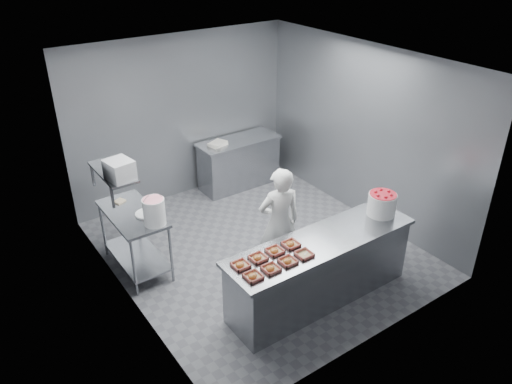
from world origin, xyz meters
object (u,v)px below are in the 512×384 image
at_px(tray_1, 271,269).
at_px(tray_7, 291,244).
at_px(service_counter, 320,269).
at_px(tray_2, 288,261).
at_px(tray_3, 304,254).
at_px(back_counter, 239,163).
at_px(strawberry_tub, 382,203).
at_px(tray_6, 275,251).
at_px(worker, 279,223).
at_px(tray_4, 240,265).
at_px(tray_5, 258,258).
at_px(tray_0, 253,276).
at_px(prep_table, 134,232).
at_px(appliance, 119,170).
at_px(glaze_bucket, 154,211).

bearing_deg(tray_1, tray_7, 27.35).
bearing_deg(service_counter, tray_2, -168.93).
xyz_separation_m(service_counter, tray_3, (-0.39, -0.12, 0.47)).
height_order(back_counter, strawberry_tub, strawberry_tub).
height_order(tray_3, tray_6, tray_6).
xyz_separation_m(tray_1, tray_6, (0.24, 0.25, 0.00)).
xyz_separation_m(tray_1, strawberry_tub, (1.92, 0.14, 0.14)).
relative_size(tray_1, worker, 0.12).
relative_size(tray_4, tray_5, 1.00).
bearing_deg(strawberry_tub, tray_7, 175.77).
xyz_separation_m(tray_0, tray_7, (0.72, 0.25, 0.00)).
bearing_deg(tray_4, tray_2, -27.35).
bearing_deg(tray_2, tray_4, 152.65).
relative_size(worker, strawberry_tub, 4.27).
relative_size(service_counter, worker, 1.64).
bearing_deg(prep_table, tray_6, -60.92).
distance_m(service_counter, strawberry_tub, 1.21).
bearing_deg(tray_1, tray_2, 0.00).
bearing_deg(tray_4, tray_6, 0.00).
distance_m(tray_6, worker, 0.85).
bearing_deg(service_counter, worker, 96.32).
bearing_deg(tray_6, worker, 48.84).
bearing_deg(strawberry_tub, tray_0, -176.23).
height_order(tray_1, strawberry_tub, strawberry_tub).
height_order(prep_table, tray_6, tray_6).
bearing_deg(appliance, glaze_bucket, -37.77).
height_order(tray_2, worker, worker).
bearing_deg(worker, tray_5, 54.36).
height_order(tray_4, glaze_bucket, glaze_bucket).
distance_m(tray_3, appliance, 2.43).
distance_m(tray_0, tray_6, 0.54).
bearing_deg(tray_3, tray_5, 152.80).
bearing_deg(tray_1, appliance, 117.66).
xyz_separation_m(prep_table, strawberry_tub, (2.69, -1.93, 0.47)).
distance_m(tray_4, tray_7, 0.72).
xyz_separation_m(tray_0, appliance, (-0.71, 1.80, 0.76)).
distance_m(tray_1, tray_3, 0.48).
relative_size(back_counter, tray_3, 8.01).
relative_size(back_counter, worker, 0.94).
relative_size(tray_2, appliance, 0.58).
bearing_deg(appliance, tray_7, -56.54).
height_order(tray_4, appliance, appliance).
height_order(tray_6, strawberry_tub, strawberry_tub).
bearing_deg(tray_7, back_counter, 67.50).
relative_size(tray_2, tray_4, 1.00).
relative_size(tray_7, strawberry_tub, 0.50).
height_order(tray_2, tray_4, same).
bearing_deg(tray_6, tray_4, 180.00).
height_order(back_counter, glaze_bucket, glaze_bucket).
xyz_separation_m(tray_0, tray_3, (0.72, 0.00, -0.00)).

